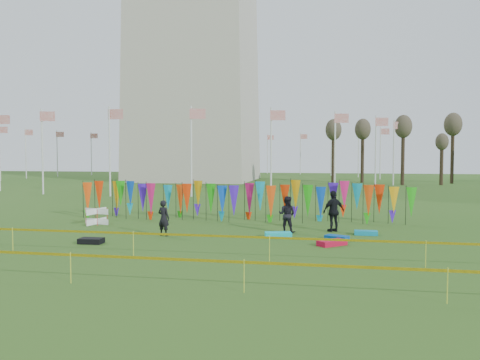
% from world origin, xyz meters
% --- Properties ---
extents(ground, '(160.00, 160.00, 0.00)m').
position_xyz_m(ground, '(0.00, 0.00, 0.00)').
color(ground, '#284E16').
rests_on(ground, ground).
extents(flagpole_ring, '(57.40, 56.16, 8.00)m').
position_xyz_m(flagpole_ring, '(-14.00, 48.00, 4.00)').
color(flagpole_ring, silver).
rests_on(flagpole_ring, ground).
extents(banner_row, '(18.64, 0.64, 2.11)m').
position_xyz_m(banner_row, '(0.28, 6.78, 1.23)').
color(banner_row, black).
rests_on(banner_row, ground).
extents(caution_tape_near, '(26.00, 0.02, 0.90)m').
position_xyz_m(caution_tape_near, '(-0.22, -2.94, 0.78)').
color(caution_tape_near, yellow).
rests_on(caution_tape_near, ground).
extents(caution_tape_far, '(26.00, 0.02, 0.90)m').
position_xyz_m(caution_tape_far, '(-0.22, -6.75, 0.78)').
color(caution_tape_far, yellow).
rests_on(caution_tape_far, ground).
extents(box_kite, '(0.78, 0.78, 0.87)m').
position_xyz_m(box_kite, '(-6.94, 3.96, 0.43)').
color(box_kite, red).
rests_on(box_kite, ground).
extents(person_left, '(0.70, 0.59, 1.63)m').
position_xyz_m(person_left, '(-2.24, 1.24, 0.82)').
color(person_left, black).
rests_on(person_left, ground).
extents(person_mid, '(0.94, 0.70, 1.72)m').
position_xyz_m(person_mid, '(3.18, 3.20, 0.86)').
color(person_mid, black).
rests_on(person_mid, ground).
extents(person_right, '(1.32, 1.18, 1.97)m').
position_xyz_m(person_right, '(5.36, 3.85, 0.98)').
color(person_right, black).
rests_on(person_right, ground).
extents(kite_bag_turquoise, '(1.26, 0.82, 0.23)m').
position_xyz_m(kite_bag_turquoise, '(2.91, 1.79, 0.12)').
color(kite_bag_turquoise, '#0DC8D1').
rests_on(kite_bag_turquoise, ground).
extents(kite_bag_blue, '(1.09, 0.88, 0.20)m').
position_xyz_m(kite_bag_blue, '(5.47, 1.58, 0.10)').
color(kite_bag_blue, '#0A4AA3').
rests_on(kite_bag_blue, ground).
extents(kite_bag_red, '(1.26, 1.20, 0.22)m').
position_xyz_m(kite_bag_red, '(5.24, 0.33, 0.11)').
color(kite_bag_red, red).
rests_on(kite_bag_red, ground).
extents(kite_bag_black, '(0.99, 0.59, 0.23)m').
position_xyz_m(kite_bag_black, '(-4.58, -1.05, 0.11)').
color(kite_bag_black, black).
rests_on(kite_bag_black, ground).
extents(kite_bag_teal, '(1.04, 0.52, 0.20)m').
position_xyz_m(kite_bag_teal, '(6.81, 3.18, 0.10)').
color(kite_bag_teal, '#0D93BF').
rests_on(kite_bag_teal, ground).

